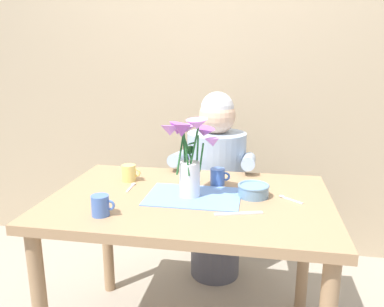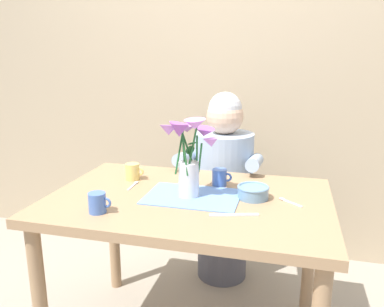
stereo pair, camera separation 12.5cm
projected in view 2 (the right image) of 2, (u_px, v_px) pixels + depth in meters
The scene contains 12 objects.
wood_panel_backdrop at pixel (230, 68), 2.51m from camera, with size 4.00×0.10×2.50m, color tan.
dining_table at pixel (189, 217), 1.68m from camera, with size 1.20×0.80×0.74m.
seated_person at pixel (223, 189), 2.27m from camera, with size 0.45×0.47×1.14m.
striped_placemat at pixel (193, 196), 1.65m from camera, with size 0.40×0.28×0.01m, color #6B93D1.
flower_vase at pixel (189, 150), 1.60m from camera, with size 0.25×0.24×0.35m.
ceramic_bowl at pixel (253, 192), 1.63m from camera, with size 0.14×0.14×0.06m.
dinner_knife at pixel (234, 215), 1.46m from camera, with size 0.19×0.02×0.01m, color silver.
tea_cup at pixel (133, 172), 1.87m from camera, with size 0.09×0.07×0.08m.
ceramic_mug at pixel (220, 177), 1.79m from camera, with size 0.09×0.07×0.08m.
coffee_cup at pixel (98, 203), 1.48m from camera, with size 0.09×0.07×0.08m.
spoon_0 at pixel (287, 201), 1.60m from camera, with size 0.10×0.09×0.01m.
spoon_1 at pixel (134, 184), 1.80m from camera, with size 0.02×0.12×0.01m.
Camera 2 is at (0.41, -1.50, 1.33)m, focal length 35.90 mm.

